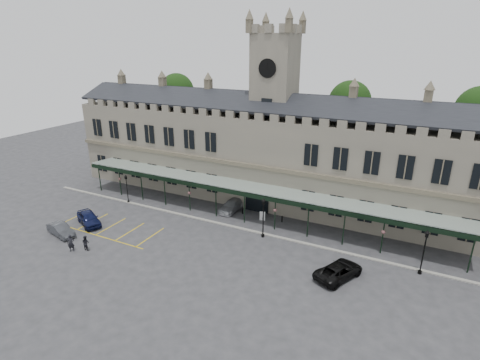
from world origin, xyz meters
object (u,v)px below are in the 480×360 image
at_px(lamp_post_left, 127,186).
at_px(sign_board, 262,216).
at_px(lamp_post_right, 424,248).
at_px(person_b, 86,243).
at_px(lamp_post_mid, 263,214).
at_px(person_a, 71,243).
at_px(station_building, 272,155).
at_px(clock_tower, 274,106).
at_px(car_left_b, 61,230).
at_px(car_left_a, 89,218).
at_px(car_taxi, 232,205).
at_px(traffic_cone, 344,265).
at_px(car_van, 339,271).

bearing_deg(lamp_post_left, sign_board, 9.75).
height_order(lamp_post_right, person_b, lamp_post_right).
bearing_deg(lamp_post_mid, person_a, -144.71).
relative_size(station_building, clock_tower, 2.42).
bearing_deg(car_left_b, station_building, -26.99).
xyz_separation_m(clock_tower, car_left_a, (-16.77, -17.72, -12.29)).
relative_size(car_taxi, person_b, 2.84).
height_order(station_building, lamp_post_mid, station_building).
relative_size(sign_board, car_taxi, 0.25).
bearing_deg(person_a, clock_tower, 24.82).
xyz_separation_m(traffic_cone, sign_board, (-11.40, 6.16, 0.21)).
height_order(clock_tower, sign_board, clock_tower).
bearing_deg(station_building, person_b, -119.06).
distance_m(car_taxi, person_a, 19.83).
bearing_deg(lamp_post_left, lamp_post_mid, -1.77).
bearing_deg(car_left_b, clock_tower, -26.88).
xyz_separation_m(lamp_post_right, traffic_cone, (-6.74, -2.35, -2.41)).
height_order(car_left_b, person_a, person_a).
height_order(car_left_a, car_left_b, car_left_a).
distance_m(clock_tower, car_taxi, 14.23).
xyz_separation_m(car_taxi, person_a, (-10.41, -16.88, 0.26)).
bearing_deg(car_taxi, station_building, 66.93).
distance_m(station_building, lamp_post_right, 23.00).
height_order(station_building, car_left_a, station_building).
height_order(lamp_post_right, car_taxi, lamp_post_right).
bearing_deg(lamp_post_left, clock_tower, 31.44).
distance_m(traffic_cone, sign_board, 12.96).
distance_m(car_left_b, car_taxi, 20.76).
bearing_deg(car_van, traffic_cone, -68.90).
bearing_deg(station_building, lamp_post_mid, -72.46).
xyz_separation_m(sign_board, car_van, (11.26, -7.94, 0.15)).
bearing_deg(clock_tower, station_building, -90.00).
bearing_deg(car_taxi, car_left_a, -136.69).
distance_m(lamp_post_mid, car_taxi, 8.44).
xyz_separation_m(traffic_cone, person_b, (-25.44, -8.83, 0.47)).
distance_m(car_taxi, person_b, 18.46).
distance_m(station_building, traffic_cone, 19.66).
bearing_deg(sign_board, station_building, 85.33).
relative_size(lamp_post_mid, person_a, 2.51).
bearing_deg(station_building, lamp_post_right, -28.85).
relative_size(clock_tower, person_a, 12.97).
distance_m(car_left_a, car_taxi, 17.88).
xyz_separation_m(station_building, car_left_b, (-17.50, -21.07, -5.78)).
bearing_deg(car_left_a, car_taxi, -23.34).
height_order(station_building, car_van, station_building).
bearing_deg(car_left_a, station_building, -16.84).
bearing_deg(sign_board, traffic_cone, -46.69).
height_order(lamp_post_left, person_b, lamp_post_left).
height_order(clock_tower, car_van, clock_tower).
relative_size(sign_board, car_left_a, 0.25).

